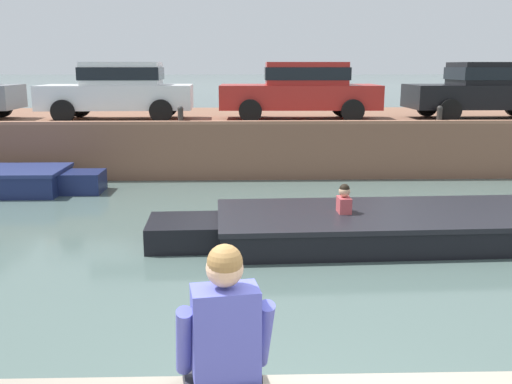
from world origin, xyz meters
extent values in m
plane|color=#4C605B|center=(0.00, 5.58, 0.00)|extent=(400.00, 400.00, 0.00)
cube|color=brown|center=(0.00, 14.16, 0.71)|extent=(60.00, 6.00, 1.43)
cube|color=#9F6C52|center=(0.00, 11.28, 1.47)|extent=(60.00, 0.24, 0.08)
cube|color=navy|center=(-4.14, 9.86, 0.24)|extent=(0.91, 0.90, 0.48)
cube|color=black|center=(2.10, 5.93, 0.21)|extent=(5.95, 2.39, 0.41)
cube|color=black|center=(-1.42, 5.79, 0.21)|extent=(1.22, 1.23, 0.41)
cube|color=black|center=(2.10, 5.93, 0.45)|extent=(6.01, 2.45, 0.08)
cube|color=brown|center=(2.54, 5.95, 0.35)|extent=(0.32, 1.94, 0.06)
cube|color=#C64C51|center=(1.22, 5.89, 0.53)|extent=(0.21, 0.33, 0.44)
sphere|color=tan|center=(1.22, 5.89, 0.85)|extent=(0.19, 0.19, 0.19)
sphere|color=black|center=(1.22, 5.89, 0.89)|extent=(0.17, 0.17, 0.17)
cylinder|color=black|center=(-7.32, 13.43, 1.73)|extent=(0.61, 0.20, 0.60)
cube|color=white|center=(-3.81, 12.54, 2.05)|extent=(4.08, 1.91, 0.64)
cube|color=white|center=(-3.65, 12.55, 2.67)|extent=(2.06, 1.63, 0.60)
cube|color=black|center=(-3.65, 12.55, 2.67)|extent=(2.14, 1.67, 0.33)
cylinder|color=black|center=(-5.02, 11.59, 1.73)|extent=(0.61, 0.20, 0.60)
cylinder|color=black|center=(-5.09, 13.40, 1.73)|extent=(0.61, 0.20, 0.60)
cylinder|color=black|center=(-2.53, 11.68, 1.73)|extent=(0.61, 0.20, 0.60)
cylinder|color=black|center=(-2.60, 13.49, 1.73)|extent=(0.61, 0.20, 0.60)
cube|color=#B2231E|center=(1.12, 12.54, 2.05)|extent=(4.32, 1.88, 0.64)
cube|color=#B2231E|center=(1.29, 12.54, 2.67)|extent=(2.17, 1.62, 0.60)
cube|color=black|center=(1.29, 12.54, 2.67)|extent=(2.26, 1.66, 0.33)
cylinder|color=black|center=(-0.22, 11.65, 1.73)|extent=(0.60, 0.19, 0.60)
cylinder|color=black|center=(-0.19, 13.48, 1.73)|extent=(0.60, 0.19, 0.60)
cylinder|color=black|center=(2.43, 11.60, 1.73)|extent=(0.60, 0.19, 0.60)
cylinder|color=black|center=(2.47, 13.43, 1.73)|extent=(0.60, 0.19, 0.60)
cube|color=black|center=(6.29, 12.54, 2.05)|extent=(4.26, 1.79, 0.64)
cube|color=black|center=(6.46, 12.54, 2.67)|extent=(2.14, 1.55, 0.60)
cube|color=black|center=(6.46, 12.54, 2.67)|extent=(2.23, 1.58, 0.33)
cylinder|color=black|center=(4.99, 11.64, 1.73)|extent=(0.60, 0.19, 0.60)
cylinder|color=black|center=(4.97, 13.40, 1.73)|extent=(0.60, 0.19, 0.60)
cylinder|color=#2D2B28|center=(-2.00, 11.41, 1.60)|extent=(0.14, 0.14, 0.35)
sphere|color=#2D2B28|center=(-2.00, 11.41, 1.80)|extent=(0.15, 0.15, 0.15)
cylinder|color=#2D2B28|center=(4.65, 11.41, 1.60)|extent=(0.14, 0.14, 0.35)
sphere|color=#2D2B28|center=(4.65, 11.41, 1.80)|extent=(0.15, 0.15, 0.15)
cube|color=#282833|center=(-0.61, -0.14, 1.06)|extent=(0.49, 0.39, 0.14)
cube|color=#4C51B2|center=(-0.58, -0.35, 1.45)|extent=(0.39, 0.27, 0.52)
cylinder|color=#4C51B2|center=(-0.37, -0.27, 1.40)|extent=(0.13, 0.30, 0.47)
cylinder|color=#4C51B2|center=(-0.80, -0.34, 1.40)|extent=(0.13, 0.30, 0.47)
sphere|color=tan|center=(-0.58, -0.35, 1.82)|extent=(0.20, 0.20, 0.20)
sphere|color=olive|center=(-0.57, -0.36, 1.86)|extent=(0.19, 0.19, 0.19)
camera|label=1|loc=(-0.49, -3.20, 2.86)|focal=40.00mm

